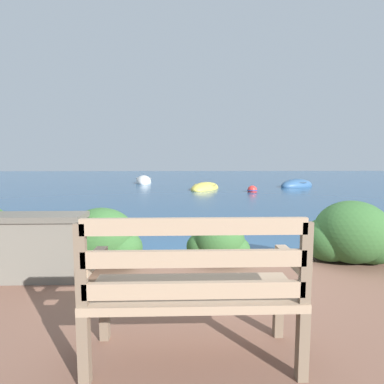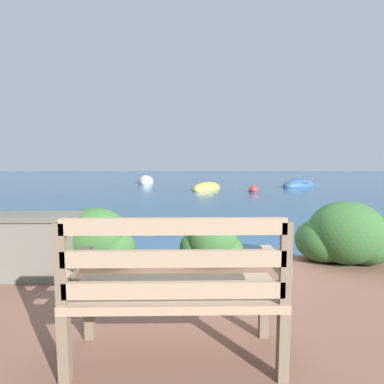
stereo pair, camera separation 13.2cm
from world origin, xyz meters
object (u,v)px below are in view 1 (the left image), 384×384
Objects in this scene: rowboat_nearest at (205,188)px; rowboat_mid at (297,186)px; rowboat_far at (144,182)px; park_bench at (194,287)px; mooring_buoy at (252,190)px.

rowboat_mid reaches higher than rowboat_nearest.
rowboat_far is (-9.02, 3.08, 0.01)m from rowboat_mid.
rowboat_nearest is at bearing -19.60° from rowboat_mid.
rowboat_nearest is 1.02× the size of rowboat_far.
rowboat_far reaches higher than rowboat_mid.
park_bench reaches higher than rowboat_far.
rowboat_far is at bearing 91.99° from park_bench.
rowboat_mid is at bearing 41.15° from mooring_buoy.
rowboat_mid is at bearing 60.53° from park_bench.
rowboat_mid reaches higher than mooring_buoy.
rowboat_mid is at bearing -115.49° from rowboat_far.
park_bench is 16.25m from rowboat_mid.
park_bench is 0.48× the size of rowboat_mid.
park_bench reaches higher than rowboat_mid.
mooring_buoy is at bearing 80.09° from rowboat_nearest.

